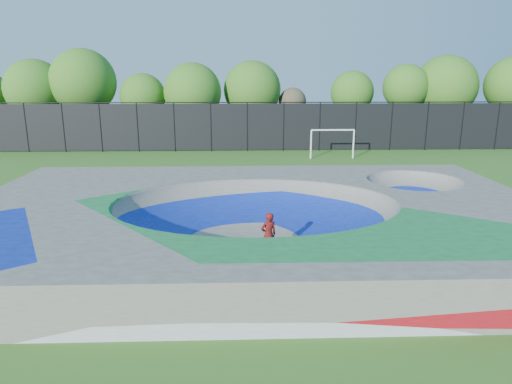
# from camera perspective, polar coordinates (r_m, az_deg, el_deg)

# --- Properties ---
(ground) EXTENTS (120.00, 120.00, 0.00)m
(ground) POSITION_cam_1_polar(r_m,az_deg,el_deg) (17.90, -0.07, -5.83)
(ground) COLOR #31621B
(ground) RESTS_ON ground
(skate_deck) EXTENTS (22.00, 14.00, 1.50)m
(skate_deck) POSITION_cam_1_polar(r_m,az_deg,el_deg) (17.65, -0.07, -3.54)
(skate_deck) COLOR gray
(skate_deck) RESTS_ON ground
(skater) EXTENTS (0.69, 0.57, 1.62)m
(skater) POSITION_cam_1_polar(r_m,az_deg,el_deg) (15.91, 1.58, -5.38)
(skater) COLOR red
(skater) RESTS_ON ground
(skateboard) EXTENTS (0.80, 0.53, 0.05)m
(skateboard) POSITION_cam_1_polar(r_m,az_deg,el_deg) (16.19, 1.56, -7.98)
(skateboard) COLOR black
(skateboard) RESTS_ON ground
(soccer_goal) EXTENTS (3.36, 0.12, 2.22)m
(soccer_goal) POSITION_cam_1_polar(r_m,az_deg,el_deg) (35.11, 9.55, 6.65)
(soccer_goal) COLOR white
(soccer_goal) RESTS_ON ground
(fence) EXTENTS (48.09, 0.09, 4.04)m
(fence) POSITION_cam_1_polar(r_m,az_deg,el_deg) (38.00, -1.08, 8.27)
(fence) COLOR black
(fence) RESTS_ON ground
(treeline) EXTENTS (53.12, 7.14, 8.51)m
(treeline) POSITION_cam_1_polar(r_m,az_deg,el_deg) (42.89, -0.91, 12.82)
(treeline) COLOR #453722
(treeline) RESTS_ON ground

